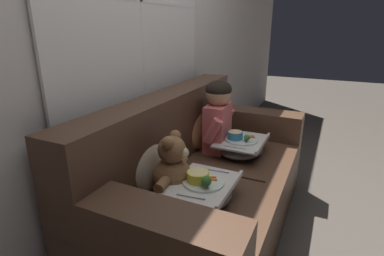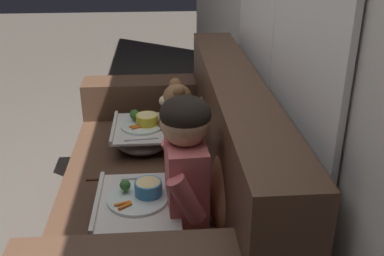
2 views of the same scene
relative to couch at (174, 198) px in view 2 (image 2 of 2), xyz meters
name	(u,v)px [view 2 (image 2 of 2)]	position (x,y,z in m)	size (l,w,h in m)	color
ground_plane	(163,255)	(0.00, -0.06, -0.34)	(14.00, 14.00, 0.00)	#4C443D
couch	(174,198)	(0.00, 0.00, 0.00)	(1.81, 0.90, 0.93)	#4C3323
throw_pillow_behind_child	(228,180)	(0.34, 0.20, 0.29)	(0.38, 0.18, 0.40)	#B2754C
throw_pillow_behind_teddy	(209,112)	(-0.34, 0.20, 0.29)	(0.37, 0.18, 0.38)	#C1B293
child_figure	(185,157)	(0.34, 0.04, 0.40)	(0.38, 0.19, 0.53)	#DB6666
teddy_bear	(177,119)	(-0.34, 0.03, 0.26)	(0.38, 0.27, 0.35)	brown
lap_tray_child	(139,210)	(0.34, -0.15, 0.18)	(0.40, 0.32, 0.17)	slate
lap_tray_teddy	(143,135)	(-0.34, -0.15, 0.18)	(0.39, 0.31, 0.18)	slate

